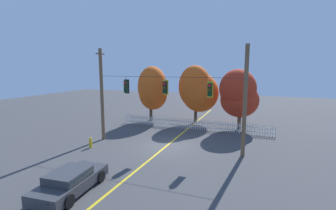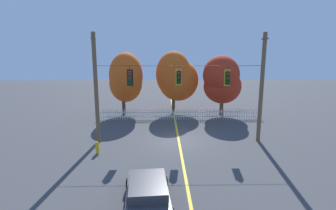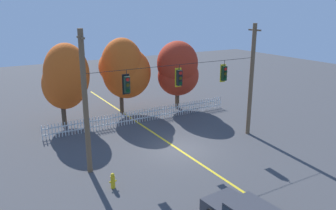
{
  "view_description": "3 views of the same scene",
  "coord_description": "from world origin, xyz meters",
  "px_view_note": "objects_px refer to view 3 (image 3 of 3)",
  "views": [
    {
      "loc": [
        6.89,
        -17.48,
        6.21
      ],
      "look_at": [
        0.07,
        0.33,
        3.28
      ],
      "focal_mm": 26.46,
      "sensor_mm": 36.0,
      "label": 1
    },
    {
      "loc": [
        -1.2,
        -18.77,
        6.59
      ],
      "look_at": [
        -0.8,
        -0.12,
        2.73
      ],
      "focal_mm": 28.88,
      "sensor_mm": 36.0,
      "label": 2
    },
    {
      "loc": [
        -10.59,
        -16.69,
        8.7
      ],
      "look_at": [
        -0.96,
        -0.22,
        3.17
      ],
      "focal_mm": 35.92,
      "sensor_mm": 36.0,
      "label": 3
    }
  ],
  "objects_px": {
    "traffic_signal_southbound_primary": "(224,73)",
    "autumn_oak_far_east": "(177,69)",
    "fire_hydrant": "(113,181)",
    "traffic_signal_eastbound_side": "(179,78)",
    "autumn_maple_mid": "(124,69)",
    "traffic_signal_northbound_primary": "(127,85)",
    "autumn_maple_near_fence": "(66,79)"
  },
  "relations": [
    {
      "from": "autumn_maple_near_fence",
      "to": "autumn_maple_mid",
      "type": "xyz_separation_m",
      "value": [
        5.02,
        0.81,
        0.17
      ]
    },
    {
      "from": "traffic_signal_eastbound_side",
      "to": "fire_hydrant",
      "type": "relative_size",
      "value": 1.67
    },
    {
      "from": "traffic_signal_southbound_primary",
      "to": "autumn_maple_mid",
      "type": "distance_m",
      "value": 9.57
    },
    {
      "from": "autumn_oak_far_east",
      "to": "fire_hydrant",
      "type": "height_order",
      "value": "autumn_oak_far_east"
    },
    {
      "from": "traffic_signal_southbound_primary",
      "to": "autumn_maple_near_fence",
      "type": "bearing_deg",
      "value": 135.1
    },
    {
      "from": "traffic_signal_southbound_primary",
      "to": "autumn_maple_mid",
      "type": "height_order",
      "value": "autumn_maple_mid"
    },
    {
      "from": "traffic_signal_northbound_primary",
      "to": "fire_hydrant",
      "type": "relative_size",
      "value": 1.71
    },
    {
      "from": "traffic_signal_southbound_primary",
      "to": "autumn_maple_near_fence",
      "type": "height_order",
      "value": "autumn_maple_near_fence"
    },
    {
      "from": "traffic_signal_northbound_primary",
      "to": "autumn_maple_mid",
      "type": "xyz_separation_m",
      "value": [
        3.64,
        8.99,
        -0.84
      ]
    },
    {
      "from": "autumn_maple_mid",
      "to": "traffic_signal_northbound_primary",
      "type": "bearing_deg",
      "value": -112.06
    },
    {
      "from": "fire_hydrant",
      "to": "traffic_signal_eastbound_side",
      "type": "bearing_deg",
      "value": 23.49
    },
    {
      "from": "traffic_signal_eastbound_side",
      "to": "traffic_signal_southbound_primary",
      "type": "bearing_deg",
      "value": 0.0
    },
    {
      "from": "traffic_signal_northbound_primary",
      "to": "autumn_maple_near_fence",
      "type": "height_order",
      "value": "autumn_maple_near_fence"
    },
    {
      "from": "autumn_maple_near_fence",
      "to": "traffic_signal_eastbound_side",
      "type": "bearing_deg",
      "value": -59.71
    },
    {
      "from": "traffic_signal_northbound_primary",
      "to": "fire_hydrant",
      "type": "height_order",
      "value": "traffic_signal_northbound_primary"
    },
    {
      "from": "traffic_signal_southbound_primary",
      "to": "autumn_oak_far_east",
      "type": "height_order",
      "value": "autumn_oak_far_east"
    },
    {
      "from": "fire_hydrant",
      "to": "traffic_signal_southbound_primary",
      "type": "bearing_deg",
      "value": 14.81
    },
    {
      "from": "traffic_signal_eastbound_side",
      "to": "autumn_maple_mid",
      "type": "relative_size",
      "value": 0.21
    },
    {
      "from": "traffic_signal_eastbound_side",
      "to": "traffic_signal_southbound_primary",
      "type": "height_order",
      "value": "same"
    },
    {
      "from": "autumn_maple_mid",
      "to": "autumn_maple_near_fence",
      "type": "bearing_deg",
      "value": -170.86
    },
    {
      "from": "traffic_signal_northbound_primary",
      "to": "autumn_maple_mid",
      "type": "relative_size",
      "value": 0.22
    },
    {
      "from": "autumn_oak_far_east",
      "to": "traffic_signal_eastbound_side",
      "type": "bearing_deg",
      "value": -121.1
    },
    {
      "from": "traffic_signal_northbound_primary",
      "to": "autumn_oak_far_east",
      "type": "relative_size",
      "value": 0.23
    },
    {
      "from": "autumn_oak_far_east",
      "to": "fire_hydrant",
      "type": "bearing_deg",
      "value": -134.73
    },
    {
      "from": "autumn_maple_near_fence",
      "to": "autumn_maple_mid",
      "type": "bearing_deg",
      "value": 9.14
    },
    {
      "from": "autumn_oak_far_east",
      "to": "traffic_signal_northbound_primary",
      "type": "bearing_deg",
      "value": -136.06
    },
    {
      "from": "traffic_signal_northbound_primary",
      "to": "traffic_signal_eastbound_side",
      "type": "height_order",
      "value": "same"
    },
    {
      "from": "traffic_signal_eastbound_side",
      "to": "fire_hydrant",
      "type": "distance_m",
      "value": 7.22
    },
    {
      "from": "autumn_oak_far_east",
      "to": "fire_hydrant",
      "type": "relative_size",
      "value": 7.4
    },
    {
      "from": "autumn_maple_near_fence",
      "to": "fire_hydrant",
      "type": "height_order",
      "value": "autumn_maple_near_fence"
    },
    {
      "from": "autumn_oak_far_east",
      "to": "fire_hydrant",
      "type": "xyz_separation_m",
      "value": [
        -10.06,
        -10.16,
        -3.21
      ]
    },
    {
      "from": "traffic_signal_southbound_primary",
      "to": "autumn_maple_mid",
      "type": "relative_size",
      "value": 0.22
    }
  ]
}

